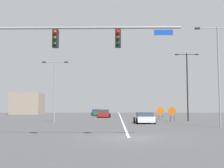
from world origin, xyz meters
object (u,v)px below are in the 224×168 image
Objects in this scene: street_lamp_far_left at (187,81)px; construction_sign_right_lane at (172,112)px; traffic_signal_assembly at (54,49)px; car_white_passing at (144,118)px; construction_sign_median_near at (160,111)px; street_lamp_mid_left at (219,67)px; street_lamp_far_right at (55,85)px; car_red_mid at (104,114)px; car_blue_approaching at (96,112)px; car_green_distant at (99,113)px.

street_lamp_far_left is 4.53× the size of construction_sign_right_lane.
car_white_passing is at bearing 65.81° from traffic_signal_assembly.
street_lamp_far_left is 4.54× the size of construction_sign_median_near.
construction_sign_median_near is at bearing 99.16° from street_lamp_mid_left.
street_lamp_far_right is 14.51m from construction_sign_right_lane.
traffic_signal_assembly is at bearing -145.86° from street_lamp_mid_left.
traffic_signal_assembly is 22.83m from street_lamp_far_left.
car_red_mid is (-8.87, 15.03, -0.56)m from construction_sign_right_lane.
street_lamp_mid_left is at bearing -80.84° from construction_sign_median_near.
car_blue_approaching is (-11.34, 30.23, -0.56)m from construction_sign_right_lane.
traffic_signal_assembly is 33.26m from car_red_mid.
street_lamp_far_left is at bearing 5.57° from street_lamp_far_right.
street_lamp_far_left reaches higher than car_white_passing.
construction_sign_median_near is at bearing -60.04° from car_green_distant.
street_lamp_far_left is (12.51, 19.10, -0.15)m from traffic_signal_assembly.
car_red_mid is (-11.06, 13.82, -4.35)m from street_lamp_far_left.
street_lamp_far_right is 1.76× the size of car_blue_approaching.
car_blue_approaching is (-7.68, 33.33, 0.06)m from car_white_passing.
construction_sign_right_lane is 0.42× the size of car_red_mid.
street_lamp_far_right is at bearing -95.24° from car_blue_approaching.
street_lamp_far_left reaches higher than car_blue_approaching.
car_white_passing is at bearing -108.30° from construction_sign_median_near.
construction_sign_right_lane is at bearing 60.04° from traffic_signal_assembly.
street_lamp_far_right is at bearing 165.52° from car_white_passing.
construction_sign_median_near is (10.00, 24.94, -3.97)m from traffic_signal_assembly.
construction_sign_median_near reaches higher than car_green_distant.
car_green_distant is (-12.53, 23.22, -4.36)m from street_lamp_far_left.
construction_sign_right_lane is 4.84m from car_white_passing.
traffic_signal_assembly is 1.25× the size of street_lamp_mid_left.
car_green_distant is (-10.34, 24.43, -0.57)m from construction_sign_right_lane.
street_lamp_far_left is at bearing -66.73° from construction_sign_median_near.
street_lamp_far_right reaches higher than car_green_distant.
traffic_signal_assembly is at bearing -77.63° from street_lamp_far_right.
street_lamp_mid_left is (0.13, -10.53, 0.27)m from street_lamp_far_left.
car_green_distant is at bearing 81.26° from street_lamp_far_right.
traffic_signal_assembly is at bearing -89.97° from car_green_distant.
street_lamp_far_left is at bearing -64.99° from car_blue_approaching.
construction_sign_median_near is 0.45× the size of car_blue_approaching.
car_blue_approaching is (-11.03, 23.19, -0.53)m from construction_sign_median_near.
car_red_mid is at bearing 87.49° from traffic_signal_assembly.
street_lamp_far_left is at bearing -51.32° from car_red_mid.
street_lamp_mid_left is at bearing -65.31° from car_red_mid.
construction_sign_median_near reaches higher than car_red_mid.
street_lamp_far_left is at bearing 36.27° from car_white_passing.
street_lamp_far_right is at bearing -108.92° from car_red_mid.
street_lamp_mid_left is 9.83m from car_white_passing.
car_green_distant is at bearing 103.62° from car_white_passing.
street_lamp_far_left reaches higher than car_green_distant.
construction_sign_median_near is 25.68m from car_blue_approaching.
construction_sign_right_lane is at bearing 104.00° from street_lamp_mid_left.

